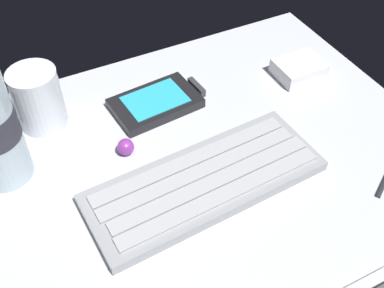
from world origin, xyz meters
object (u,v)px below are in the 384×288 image
(keyboard, at_px, (205,181))
(juice_cup, at_px, (39,101))
(charger_block, at_px, (299,69))
(handheld_device, at_px, (160,102))
(trackball_mouse, at_px, (126,147))

(keyboard, height_order, juice_cup, juice_cup)
(keyboard, xyz_separation_m, charger_block, (0.23, 0.13, 0.00))
(handheld_device, distance_m, trackball_mouse, 0.10)
(handheld_device, xyz_separation_m, trackball_mouse, (-0.08, -0.07, 0.00))
(keyboard, height_order, handheld_device, keyboard)
(juice_cup, distance_m, charger_block, 0.38)
(handheld_device, relative_size, charger_block, 1.89)
(juice_cup, height_order, charger_block, juice_cup)
(juice_cup, xyz_separation_m, trackball_mouse, (0.08, -0.10, -0.03))
(keyboard, bearing_deg, juice_cup, 125.87)
(handheld_device, bearing_deg, trackball_mouse, -139.62)
(keyboard, distance_m, charger_block, 0.26)
(charger_block, bearing_deg, keyboard, -150.96)
(keyboard, relative_size, charger_block, 4.23)
(charger_block, relative_size, trackball_mouse, 3.18)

